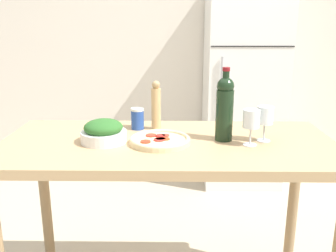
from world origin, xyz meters
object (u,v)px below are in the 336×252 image
Objects in this scene: wine_bottle at (225,107)px; wine_glass_far at (265,117)px; refrigerator at (243,88)px; homemade_pizza at (160,140)px; salt_canister at (138,119)px; pepper_mill at (156,106)px; wine_glass_near at (251,121)px; salad_bowl at (104,132)px.

wine_bottle is 0.18m from wine_glass_far.
refrigerator is 1.67m from wine_glass_far.
salt_canister is at bearing 117.84° from homemade_pizza.
refrigerator reaches higher than pepper_mill.
wine_bottle is at bearing 144.78° from wine_glass_near.
wine_glass_far is (0.07, 0.06, -0.00)m from wine_glass_near.
wine_glass_near is 0.40m from homemade_pizza.
homemade_pizza is at bearing -111.50° from refrigerator.
wine_glass_near is at bearing -35.22° from wine_bottle.
refrigerator is at bearing 61.87° from salt_canister.
wine_glass_near is at bearing -3.02° from homemade_pizza.
homemade_pizza is 2.51× the size of salt_canister.
wine_glass_near is (0.11, -0.07, -0.04)m from wine_bottle.
salad_bowl is 0.76× the size of homemade_pizza.
wine_glass_near is 0.57m from salt_canister.
salt_canister is at bearing 157.08° from wine_bottle.
wine_glass_near is at bearing -25.71° from salt_canister.
pepper_mill is 0.31m from salad_bowl.
wine_bottle is 1.23× the size of homemade_pizza.
wine_glass_near reaches higher than homemade_pizza.
salad_bowl is at bearing -176.05° from wine_bottle.
pepper_mill reaches higher than homemade_pizza.
pepper_mill is 0.25m from homemade_pizza.
refrigerator reaches higher than wine_glass_near.
pepper_mill reaches higher than salad_bowl.
wine_bottle is at bearing -103.13° from refrigerator.
salad_bowl is 1.91× the size of salt_canister.
wine_glass_far reaches higher than salad_bowl.
wine_glass_far is at bearing 39.86° from wine_glass_near.
wine_glass_far is at bearing -4.31° from wine_bottle.
wine_bottle is 0.36m from pepper_mill.
wine_glass_near is 0.65× the size of pepper_mill.
pepper_mill is 2.28× the size of salt_canister.
homemade_pizza is (-0.39, 0.02, -0.10)m from wine_glass_near.
pepper_mill is 1.20× the size of salad_bowl.
wine_glass_far is 0.47m from homemade_pizza.
pepper_mill is (-0.42, 0.24, 0.01)m from wine_glass_near.
wine_glass_far reaches higher than salt_canister.
wine_bottle is 2.07× the size of wine_glass_near.
wine_bottle is 3.09× the size of salt_canister.
pepper_mill is at bearing 96.77° from homemade_pizza.
wine_glass_near is 0.48m from pepper_mill.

